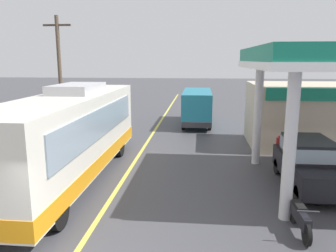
% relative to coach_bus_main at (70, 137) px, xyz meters
% --- Properties ---
extents(ground, '(120.00, 120.00, 0.00)m').
position_rel_coach_bus_main_xyz_m(ground, '(2.02, 13.07, -1.72)').
color(ground, '#424247').
extents(lane_divider_stripe, '(0.16, 50.00, 0.01)m').
position_rel_coach_bus_main_xyz_m(lane_divider_stripe, '(2.02, 8.07, -1.72)').
color(lane_divider_stripe, '#D8CC4C').
rests_on(lane_divider_stripe, ground).
extents(coach_bus_main, '(2.60, 11.04, 3.69)m').
position_rel_coach_bus_main_xyz_m(coach_bus_main, '(0.00, 0.00, 0.00)').
color(coach_bus_main, silver).
rests_on(coach_bus_main, ground).
extents(gas_station_roadside, '(9.10, 11.95, 5.10)m').
position_rel_coach_bus_main_xyz_m(gas_station_roadside, '(11.28, 4.24, 0.91)').
color(gas_station_roadside, '#147259').
rests_on(gas_station_roadside, ground).
extents(car_at_pump, '(1.70, 4.20, 1.82)m').
position_rel_coach_bus_main_xyz_m(car_at_pump, '(9.01, -0.04, -0.71)').
color(car_at_pump, black).
rests_on(car_at_pump, ground).
extents(minibus_opposing_lane, '(2.04, 6.13, 2.44)m').
position_rel_coach_bus_main_xyz_m(minibus_opposing_lane, '(4.80, 11.88, -0.25)').
color(minibus_opposing_lane, teal).
rests_on(minibus_opposing_lane, ground).
extents(motorcycle_parked_forecourt, '(0.55, 1.80, 0.92)m').
position_rel_coach_bus_main_xyz_m(motorcycle_parked_forecourt, '(7.76, -3.47, -1.28)').
color(motorcycle_parked_forecourt, black).
rests_on(motorcycle_parked_forecourt, ground).
extents(pedestrian_near_pump, '(0.55, 0.22, 1.66)m').
position_rel_coach_bus_main_xyz_m(pedestrian_near_pump, '(8.59, 2.18, -0.79)').
color(pedestrian_near_pump, '#33333F').
rests_on(pedestrian_near_pump, ground).
extents(utility_pole_roadside, '(1.80, 0.24, 7.41)m').
position_rel_coach_bus_main_xyz_m(utility_pole_roadside, '(-4.08, 8.83, 2.16)').
color(utility_pole_roadside, brown).
rests_on(utility_pole_roadside, ground).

